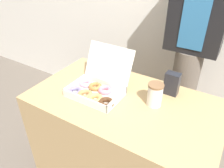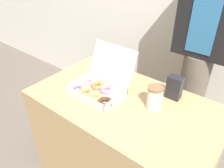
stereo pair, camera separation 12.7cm
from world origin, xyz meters
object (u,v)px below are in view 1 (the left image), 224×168
at_px(person_customer, 191,49).
at_px(donut_box, 96,89).
at_px(coffee_cup, 155,95).
at_px(napkin_holder, 172,84).

bearing_deg(person_customer, donut_box, -120.91).
height_order(coffee_cup, napkin_holder, napkin_holder).
relative_size(donut_box, coffee_cup, 2.47).
height_order(donut_box, coffee_cup, donut_box).
relative_size(donut_box, napkin_holder, 2.40).
xyz_separation_m(coffee_cup, person_customer, (0.04, 0.59, 0.08)).
relative_size(coffee_cup, napkin_holder, 0.97).
bearing_deg(coffee_cup, napkin_holder, 74.32).
xyz_separation_m(coffee_cup, napkin_holder, (0.05, 0.17, 0.00)).
relative_size(napkin_holder, person_customer, 0.09).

